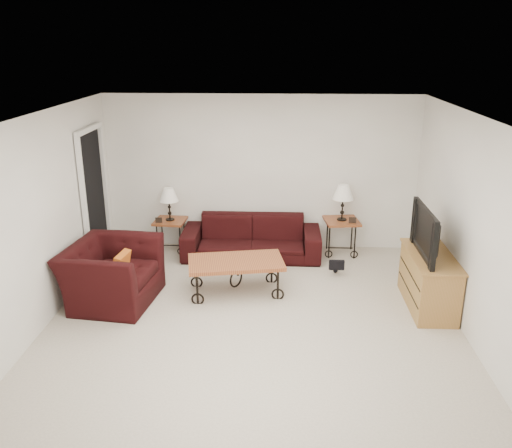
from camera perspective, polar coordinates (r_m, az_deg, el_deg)
The scene contains 20 objects.
ground at distance 6.76m, azimuth -0.28°, elevation -9.99°, with size 5.00×5.00×0.00m, color beige.
wall_back at distance 8.65m, azimuth 0.56°, elevation 5.45°, with size 5.00×0.02×2.50m, color white.
wall_front at distance 3.98m, azimuth -2.21°, elevation -11.66°, with size 5.00×0.02×2.50m, color white.
wall_left at distance 6.85m, azimuth -21.68°, elevation 0.39°, with size 0.02×5.00×2.50m, color white.
wall_right at distance 6.62m, azimuth 21.86°, elevation -0.25°, with size 0.02×5.00×2.50m, color white.
ceiling at distance 5.97m, azimuth -0.32°, elevation 11.51°, with size 5.00×5.00×0.00m, color white.
doorway at distance 8.36m, azimuth -16.85°, elevation 2.50°, with size 0.08×0.94×2.04m, color black.
sofa at distance 8.47m, azimuth -0.49°, elevation -1.46°, with size 2.17×0.85×0.63m, color black.
side_table_left at distance 8.83m, azimuth -9.05°, elevation -1.20°, with size 0.49×0.49×0.53m, color #995527.
side_table_right at distance 8.70m, azimuth 9.02°, elevation -1.36°, with size 0.53×0.53×0.57m, color #995527.
lamp_left at distance 8.66m, azimuth -9.23°, elevation 2.10°, with size 0.30×0.30×0.53m, color black, non-canonical shape.
lamp_right at distance 8.52m, azimuth 9.22°, elevation 2.27°, with size 0.33×0.33×0.57m, color black, non-canonical shape.
photo_frame_left at distance 8.62m, azimuth -10.33°, elevation 0.41°, with size 0.11×0.01×0.09m, color black.
photo_frame_right at distance 8.47m, azimuth 10.25°, elevation 0.41°, with size 0.11×0.02×0.10m, color black.
coffee_table at distance 7.30m, azimuth -2.14°, elevation -5.62°, with size 1.27×0.69×0.48m, color #995527.
armchair at distance 7.27m, azimuth -15.12°, elevation -5.10°, with size 1.21×1.05×0.78m, color black.
throw_pillow at distance 7.13m, azimuth -14.17°, elevation -4.38°, with size 0.35×0.09×0.35m, color #B66117.
tv_stand at distance 7.24m, azimuth 17.91°, elevation -5.78°, with size 0.50×1.19×0.71m, color #A46C3D.
television at distance 6.99m, azimuth 18.30°, elevation -0.83°, with size 1.07×0.14×0.61m, color black.
backpack at distance 7.98m, azimuth 8.52°, elevation -3.73°, with size 0.34×0.26×0.44m, color black.
Camera 1 is at (0.31, -5.91, 3.28)m, focal length 37.54 mm.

